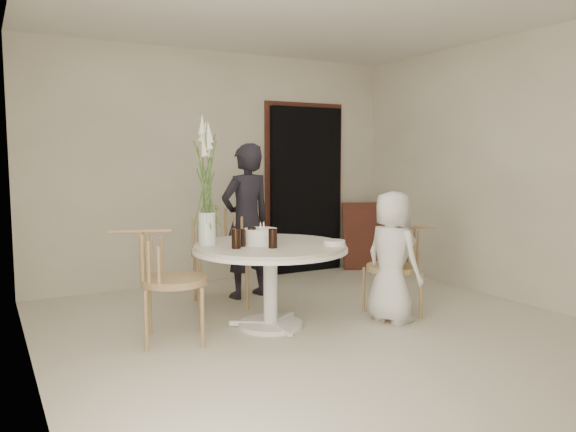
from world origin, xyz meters
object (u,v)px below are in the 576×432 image
girl (246,221)px  boy (392,257)px  chair_right (404,258)px  flower_vase (207,184)px  birthday_cake (261,236)px  table (270,257)px  chair_left (158,269)px  chair_far (218,240)px

girl → boy: bearing=107.3°
chair_right → flower_vase: 1.95m
birthday_cake → flower_vase: flower_vase is taller
girl → table: bearing=65.6°
girl → birthday_cake: size_ratio=5.67×
girl → chair_left: bearing=28.4°
chair_right → girl: girl is taller
girl → birthday_cake: girl is taller
chair_right → girl: 1.68m
table → chair_right: size_ratio=1.59×
girl → flower_vase: bearing=37.9°
chair_right → boy: (-0.24, -0.13, 0.05)m
chair_far → chair_right: size_ratio=1.18×
chair_right → flower_vase: (-1.75, 0.47, 0.71)m
table → chair_left: chair_left is taller
birthday_cake → flower_vase: 0.64m
chair_left → boy: 2.04m
chair_right → flower_vase: size_ratio=0.76×
table → girl: (0.26, 1.07, 0.19)m
chair_far → chair_left: bearing=-119.9°
flower_vase → boy: bearing=-21.5°
chair_left → flower_vase: bearing=-54.4°
chair_left → girl: girl is taller
girl → boy: 1.65m
chair_far → birthday_cake: bearing=-76.9°
boy → girl: bearing=18.2°
birthday_cake → chair_left: bearing=176.7°
chair_right → chair_left: (-2.23, 0.33, 0.05)m
table → chair_right: bearing=-11.3°
chair_right → girl: bearing=-133.6°
chair_right → boy: bearing=-52.9°
table → birthday_cake: bearing=163.9°
chair_left → girl: (1.23, 0.99, 0.21)m
table → flower_vase: flower_vase is taller
birthday_cake → chair_far: bearing=89.9°
chair_left → boy: size_ratio=0.78×
chair_right → boy: boy is taller
chair_far → girl: (0.34, 0.05, 0.17)m
chair_far → flower_vase: flower_vase is taller
chair_far → girl: size_ratio=0.61×
chair_far → chair_left: chair_far is taller
boy → flower_vase: size_ratio=1.07×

